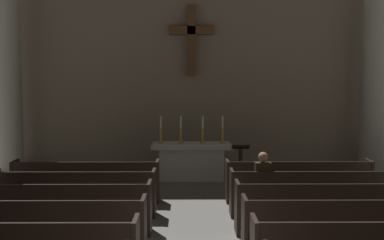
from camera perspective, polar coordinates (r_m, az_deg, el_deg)
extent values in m
cube|color=black|center=(8.11, -17.42, -12.30)|extent=(3.17, 0.40, 0.05)
cube|color=black|center=(7.83, -17.96, -10.85)|extent=(3.17, 0.05, 0.50)
cube|color=black|center=(8.34, -17.01, -13.42)|extent=(3.17, 0.04, 0.40)
cube|color=black|center=(7.77, -5.74, -12.48)|extent=(0.06, 0.50, 0.95)
cube|color=black|center=(9.15, -15.33, -10.27)|extent=(3.17, 0.40, 0.05)
cube|color=black|center=(8.87, -15.75, -8.92)|extent=(3.17, 0.05, 0.50)
cube|color=black|center=(9.38, -15.01, -11.31)|extent=(3.17, 0.04, 0.40)
cube|color=black|center=(8.85, -5.06, -10.30)|extent=(0.06, 0.50, 0.95)
cube|color=black|center=(10.20, -13.70, -8.64)|extent=(3.17, 0.40, 0.05)
cube|color=black|center=(9.93, -14.03, -7.40)|extent=(3.17, 0.05, 0.50)
cube|color=black|center=(10.43, -13.44, -9.61)|extent=(3.17, 0.04, 0.40)
cube|color=black|center=(9.93, -4.53, -8.59)|extent=(0.06, 0.50, 0.95)
cube|color=black|center=(11.27, -12.38, -7.32)|extent=(3.17, 0.40, 0.05)
cube|color=black|center=(11.00, -12.65, -6.16)|extent=(3.17, 0.05, 0.50)
cube|color=black|center=(11.49, -12.17, -8.22)|extent=(3.17, 0.04, 0.40)
cube|color=black|center=(11.02, -4.11, -7.22)|extent=(0.06, 0.50, 0.95)
cube|color=black|center=(11.68, -20.22, -6.82)|extent=(0.06, 0.50, 0.95)
cube|color=black|center=(8.16, 17.80, -12.20)|extent=(3.17, 0.40, 0.05)
cube|color=black|center=(7.88, 18.38, -10.75)|extent=(3.17, 0.05, 0.50)
cube|color=black|center=(8.39, 17.37, -13.32)|extent=(3.17, 0.04, 0.40)
cube|color=black|center=(7.79, 6.23, -12.44)|extent=(0.06, 0.50, 0.95)
cube|color=black|center=(9.19, 15.59, -10.20)|extent=(3.17, 0.40, 0.05)
cube|color=black|center=(8.92, 16.03, -8.86)|extent=(3.17, 0.05, 0.50)
cube|color=black|center=(9.42, 15.25, -11.24)|extent=(3.17, 0.04, 0.40)
cube|color=black|center=(8.86, 5.38, -10.27)|extent=(0.06, 0.50, 0.95)
cube|color=black|center=(10.24, 13.84, -8.59)|extent=(3.17, 0.40, 0.05)
cube|color=black|center=(9.97, 14.19, -7.35)|extent=(3.17, 0.05, 0.50)
cube|color=black|center=(10.47, 13.57, -9.56)|extent=(3.17, 0.04, 0.40)
cube|color=black|center=(9.94, 4.72, -8.58)|extent=(0.06, 0.50, 0.95)
cube|color=black|center=(11.31, 12.43, -7.28)|extent=(3.17, 0.40, 0.05)
cube|color=black|center=(11.04, 12.72, -6.13)|extent=(3.17, 0.05, 0.50)
cube|color=black|center=(11.53, 12.21, -8.18)|extent=(3.17, 0.04, 0.40)
cube|color=black|center=(11.04, 4.20, -7.21)|extent=(0.06, 0.50, 0.95)
cube|color=black|center=(11.74, 20.21, -6.77)|extent=(0.06, 0.50, 0.95)
cube|color=#ADA89E|center=(14.87, -20.69, -5.81)|extent=(1.07, 1.07, 0.20)
cylinder|color=#ADA89E|center=(14.63, -21.05, 5.95)|extent=(0.76, 0.76, 6.27)
cube|color=#ADA89E|center=(14.93, 20.50, -5.77)|extent=(1.07, 1.07, 0.20)
cylinder|color=#ADA89E|center=(14.69, 20.86, 5.95)|extent=(0.76, 0.76, 6.27)
cube|color=#BCB7AD|center=(13.38, -0.03, -5.19)|extent=(1.76, 0.72, 0.88)
cube|color=#BCB7AD|center=(13.30, -0.03, -3.07)|extent=(2.20, 0.90, 0.12)
cube|color=silver|center=(13.29, -0.03, -2.79)|extent=(2.09, 0.86, 0.01)
cylinder|color=#B79338|center=(13.31, -3.70, -2.72)|extent=(0.16, 0.16, 0.02)
cylinder|color=#B79338|center=(13.28, -3.70, -1.89)|extent=(0.07, 0.07, 0.41)
cylinder|color=silver|center=(13.24, -3.71, -0.27)|extent=(0.04, 0.04, 0.34)
cylinder|color=#B79338|center=(13.29, -1.33, -2.72)|extent=(0.16, 0.16, 0.02)
cylinder|color=#B79338|center=(13.26, -1.33, -1.89)|extent=(0.07, 0.07, 0.41)
cylinder|color=silver|center=(13.22, -1.33, -0.27)|extent=(0.04, 0.04, 0.34)
cylinder|color=#B79338|center=(13.29, 1.26, -2.72)|extent=(0.16, 0.16, 0.02)
cylinder|color=#B79338|center=(13.27, 1.26, -1.89)|extent=(0.07, 0.07, 0.41)
cylinder|color=silver|center=(13.23, 1.27, -0.27)|extent=(0.04, 0.04, 0.34)
cylinder|color=#B79338|center=(13.32, 3.63, -2.71)|extent=(0.16, 0.16, 0.02)
cylinder|color=#B79338|center=(13.30, 3.63, -1.88)|extent=(0.07, 0.07, 0.41)
cylinder|color=silver|center=(13.26, 3.64, -0.27)|extent=(0.04, 0.04, 0.34)
cube|color=gray|center=(14.94, -0.08, 7.90)|extent=(11.65, 0.25, 7.13)
cube|color=brown|center=(14.71, -0.07, 9.34)|extent=(0.25, 0.25, 2.11)
cube|color=brown|center=(14.74, -0.07, 10.57)|extent=(1.35, 0.25, 0.25)
cylinder|color=black|center=(12.36, 5.74, -8.06)|extent=(0.36, 0.36, 0.04)
cylinder|color=black|center=(12.25, 5.76, -5.76)|extent=(0.10, 0.10, 1.05)
cube|color=black|center=(12.16, 5.78, -3.19)|extent=(0.44, 0.31, 0.15)
cube|color=#26262B|center=(10.27, 8.13, -9.61)|extent=(0.24, 0.14, 0.45)
cube|color=#26262B|center=(10.08, 8.26, -8.22)|extent=(0.28, 0.36, 0.12)
cube|color=#2D2319|center=(9.88, 8.40, -6.53)|extent=(0.32, 0.20, 0.54)
sphere|color=#9E7051|center=(9.81, 8.43, -4.36)|extent=(0.20, 0.20, 0.20)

